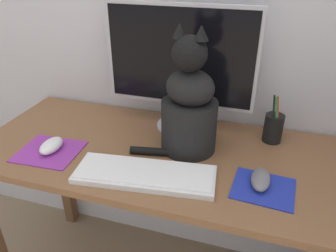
{
  "coord_description": "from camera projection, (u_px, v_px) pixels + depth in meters",
  "views": [
    {
      "loc": [
        0.26,
        -0.9,
        1.34
      ],
      "look_at": [
        -0.0,
        -0.06,
        0.85
      ],
      "focal_mm": 35.0,
      "sensor_mm": 36.0,
      "label": 1
    }
  ],
  "objects": [
    {
      "name": "cat",
      "position": [
        189.0,
        107.0,
        1.06
      ],
      "size": [
        0.29,
        0.22,
        0.42
      ],
      "rotation": [
        0.0,
        0.0,
        -0.17
      ],
      "color": "black",
      "rests_on": "desk"
    },
    {
      "name": "desk",
      "position": [
        173.0,
        178.0,
        1.17
      ],
      "size": [
        1.38,
        0.56,
        0.72
      ],
      "color": "brown",
      "rests_on": "ground_plane"
    },
    {
      "name": "pen_cup",
      "position": [
        273.0,
        128.0,
        1.16
      ],
      "size": [
        0.07,
        0.07,
        0.18
      ],
      "color": "black",
      "rests_on": "desk"
    },
    {
      "name": "mousepad_right",
      "position": [
        263.0,
        188.0,
        0.95
      ],
      "size": [
        0.18,
        0.16,
        0.0
      ],
      "rotation": [
        0.0,
        0.0,
        -0.07
      ],
      "color": "#1E2D9E",
      "rests_on": "desk"
    },
    {
      "name": "keyboard",
      "position": [
        145.0,
        174.0,
        0.99
      ],
      "size": [
        0.44,
        0.2,
        0.02
      ],
      "rotation": [
        0.0,
        0.0,
        0.12
      ],
      "color": "silver",
      "rests_on": "desk"
    },
    {
      "name": "computer_mouse_left",
      "position": [
        51.0,
        146.0,
        1.11
      ],
      "size": [
        0.06,
        0.1,
        0.04
      ],
      "color": "white",
      "rests_on": "mousepad_left"
    },
    {
      "name": "computer_mouse_right",
      "position": [
        261.0,
        179.0,
        0.95
      ],
      "size": [
        0.06,
        0.11,
        0.03
      ],
      "color": "slate",
      "rests_on": "mousepad_right"
    },
    {
      "name": "mousepad_left",
      "position": [
        49.0,
        151.0,
        1.12
      ],
      "size": [
        0.21,
        0.19,
        0.0
      ],
      "rotation": [
        0.0,
        0.0,
        0.05
      ],
      "color": "purple",
      "rests_on": "desk"
    },
    {
      "name": "monitor",
      "position": [
        180.0,
        63.0,
        1.15
      ],
      "size": [
        0.54,
        0.17,
        0.46
      ],
      "color": "#B2B2B7",
      "rests_on": "desk"
    }
  ]
}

